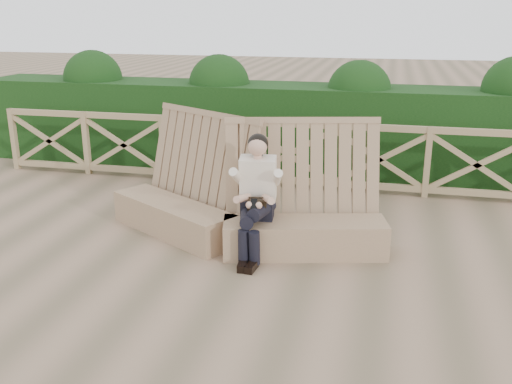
# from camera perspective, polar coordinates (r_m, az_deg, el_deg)

# --- Properties ---
(ground) EXTENTS (60.00, 60.00, 0.00)m
(ground) POSITION_cam_1_polar(r_m,az_deg,el_deg) (6.14, -2.72, -9.01)
(ground) COLOR brown
(ground) RESTS_ON ground
(bench) EXTENTS (3.67, 1.64, 1.55)m
(bench) POSITION_cam_1_polar(r_m,az_deg,el_deg) (7.05, -1.74, -1.94)
(bench) COLOR #8C6B50
(bench) RESTS_ON ground
(woman) EXTENTS (0.45, 0.91, 1.42)m
(woman) POSITION_cam_1_polar(r_m,az_deg,el_deg) (6.58, 0.02, -0.09)
(woman) COLOR black
(woman) RESTS_ON ground
(guardrail) EXTENTS (10.10, 0.09, 1.10)m
(guardrail) POSITION_cam_1_polar(r_m,az_deg,el_deg) (9.17, 3.24, 3.79)
(guardrail) COLOR #978057
(guardrail) RESTS_ON ground
(hedge) EXTENTS (12.00, 1.20, 1.50)m
(hedge) POSITION_cam_1_polar(r_m,az_deg,el_deg) (10.28, 4.46, 6.42)
(hedge) COLOR black
(hedge) RESTS_ON ground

